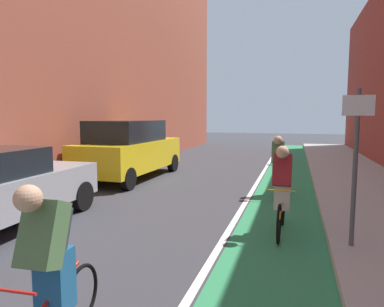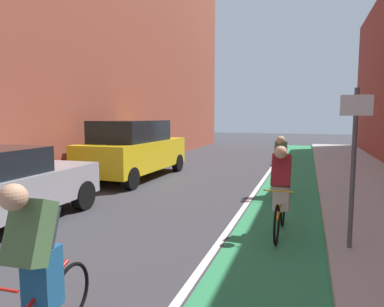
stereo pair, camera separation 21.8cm
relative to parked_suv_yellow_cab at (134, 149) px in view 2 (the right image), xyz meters
The scene contains 9 objects.
ground_plane 3.87m from the parked_suv_yellow_cab, 48.80° to the right, with size 72.83×72.83×0.00m, color #38383D.
bike_lane_paint 5.33m from the parked_suv_yellow_cab, ahead, with size 1.60×33.10×0.00m, color #2D8451.
lane_divider_stripe 4.46m from the parked_suv_yellow_cab, 10.75° to the right, with size 0.12×33.10×0.00m, color white.
sidewalk_right 7.47m from the parked_suv_yellow_cab, ahead, with size 2.78×33.10×0.14m, color #A8A59E.
parked_suv_yellow_cab is the anchor object (origin of this frame).
cyclist_mid 8.85m from the parked_suv_yellow_cab, 67.35° to the right, with size 0.48×1.67×1.59m.
cyclist_trailing 6.72m from the parked_suv_yellow_cab, 39.21° to the right, with size 0.48×1.73×1.62m.
cyclist_far 5.13m from the parked_suv_yellow_cab, 13.75° to the right, with size 0.48×1.73×1.62m.
street_sign_post 8.00m from the parked_suv_yellow_cab, 38.11° to the right, with size 0.44×0.07×2.39m.
Camera 2 is at (3.16, 4.93, 2.12)m, focal length 32.05 mm.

